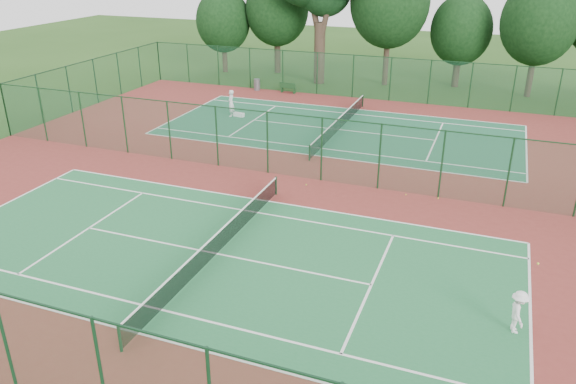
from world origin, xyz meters
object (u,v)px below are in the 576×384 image
at_px(trash_bin, 257,85).
at_px(kit_bag, 239,115).
at_px(bench, 288,88).
at_px(player_near, 518,312).
at_px(player_far, 231,103).

distance_m(trash_bin, kit_bag, 8.29).
bearing_deg(bench, kit_bag, -91.86).
height_order(bench, kit_bag, bench).
bearing_deg(kit_bag, bench, 89.73).
bearing_deg(player_near, kit_bag, 32.39).
relative_size(trash_bin, kit_bag, 1.21).
distance_m(bench, kit_bag, 8.06).
relative_size(player_far, bench, 1.31).
bearing_deg(player_far, kit_bag, 91.92).
xyz_separation_m(player_near, player_far, (-19.76, 19.36, 0.22)).
xyz_separation_m(player_far, bench, (1.36, 8.11, -0.52)).
bearing_deg(player_near, player_far, 33.35).
xyz_separation_m(trash_bin, bench, (2.87, -0.00, -0.02)).
xyz_separation_m(player_far, trash_bin, (-1.52, 8.11, -0.49)).
relative_size(trash_bin, bench, 0.66).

